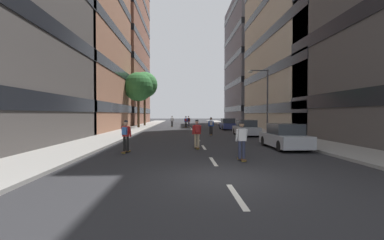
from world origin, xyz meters
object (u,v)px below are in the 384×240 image
object	(u,v)px
parked_car_mid	(285,137)
parked_car_far	(228,124)
street_tree_mid	(138,87)
skater_4	(242,139)
street_tree_near	(145,85)
skater_6	(197,132)
streetlamp_right	(264,94)
skater_0	(211,125)
skater_5	(172,121)
skater_1	(186,121)
skater_3	(126,134)
parked_car_near	(246,128)
skater_2	(189,121)

from	to	relation	value
parked_car_mid	parked_car_far	size ratio (longest dim) A/B	1.00
street_tree_mid	skater_4	world-z (taller)	street_tree_mid
street_tree_near	skater_6	world-z (taller)	street_tree_near
streetlamp_right	parked_car_far	bearing A→B (deg)	103.70
skater_0	skater_5	size ratio (longest dim) A/B	1.00
parked_car_mid	streetlamp_right	distance (m)	11.79
street_tree_mid	skater_1	xyz separation A→B (m)	(7.03, 1.23, -5.07)
parked_car_mid	skater_3	world-z (taller)	skater_3
street_tree_near	streetlamp_right	bearing A→B (deg)	-52.86
skater_5	parked_car_near	bearing A→B (deg)	-67.48
street_tree_mid	skater_6	xyz separation A→B (m)	(7.26, -23.73, -5.07)
parked_car_near	skater_2	distance (m)	19.16
parked_car_mid	parked_car_far	bearing A→B (deg)	90.00
parked_car_mid	street_tree_mid	xyz separation A→B (m)	(-12.59, 23.87, 5.39)
parked_car_near	streetlamp_right	world-z (taller)	streetlamp_right
streetlamp_right	skater_1	distance (m)	16.32
skater_2	skater_5	distance (m)	2.75
skater_6	parked_car_mid	bearing A→B (deg)	-1.51
street_tree_mid	skater_3	xyz separation A→B (m)	(3.32, -25.33, -5.07)
skater_1	skater_3	world-z (taller)	same
street_tree_mid	skater_3	bearing A→B (deg)	-82.53
skater_1	skater_2	size ratio (longest dim) A/B	1.00
skater_0	skater_3	xyz separation A→B (m)	(-5.96, -12.00, 0.00)
skater_5	skater_2	bearing A→B (deg)	-6.74
street_tree_mid	streetlamp_right	size ratio (longest dim) A/B	1.25
street_tree_near	skater_3	xyz separation A→B (m)	(3.32, -32.00, -6.08)
skater_1	skater_5	world-z (taller)	same
street_tree_mid	skater_4	distance (m)	29.84
parked_car_far	skater_2	distance (m)	9.65
streetlamp_right	skater_5	world-z (taller)	streetlamp_right
street_tree_near	skater_5	xyz separation A→B (m)	(4.79, -2.05, -6.11)
street_tree_mid	skater_1	bearing A→B (deg)	9.96
streetlamp_right	skater_3	distance (m)	17.24
skater_2	skater_6	bearing A→B (deg)	-90.55
skater_2	skater_4	distance (m)	32.31
parked_car_far	street_tree_near	xyz separation A→B (m)	(-12.59, 10.59, 6.39)
streetlamp_right	skater_6	distance (m)	13.61
parked_car_near	skater_1	bearing A→B (deg)	109.84
street_tree_near	skater_6	bearing A→B (deg)	-76.57
parked_car_mid	street_tree_near	world-z (taller)	street_tree_near
streetlamp_right	skater_0	distance (m)	6.32
street_tree_near	street_tree_mid	bearing A→B (deg)	-90.00
parked_car_far	streetlamp_right	bearing A→B (deg)	-76.30
parked_car_near	streetlamp_right	size ratio (longest dim) A/B	0.68
street_tree_near	skater_2	size ratio (longest dim) A/B	5.18
streetlamp_right	parked_car_mid	bearing A→B (deg)	-101.08
parked_car_near	street_tree_near	xyz separation A→B (m)	(-12.59, 20.85, 6.39)
street_tree_near	parked_car_near	bearing A→B (deg)	-58.88
parked_car_far	skater_3	xyz separation A→B (m)	(-9.27, -21.41, 0.32)
parked_car_mid	skater_5	xyz separation A→B (m)	(-7.79, 28.49, 0.29)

